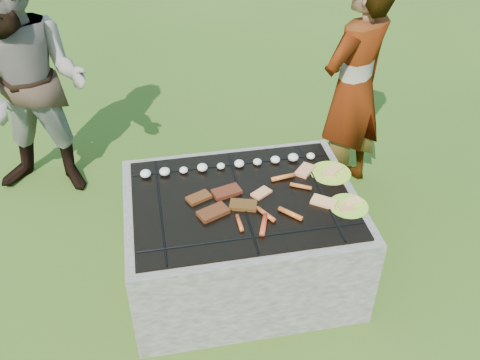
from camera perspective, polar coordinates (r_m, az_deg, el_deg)
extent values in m
plane|color=#224611|center=(3.39, 0.16, -9.95)|extent=(60.00, 60.00, 0.00)
cube|color=#9F988D|center=(3.48, -1.11, -1.70)|extent=(1.30, 0.18, 0.60)
cube|color=#A0998E|center=(2.90, 1.73, -11.79)|extent=(1.30, 0.18, 0.60)
cube|color=#A0998E|center=(3.15, -9.98, -7.50)|extent=(0.18, 0.64, 0.60)
cube|color=gray|center=(3.30, 9.80, -4.94)|extent=(0.18, 0.64, 0.60)
cube|color=black|center=(3.22, 0.17, -7.06)|extent=(0.94, 0.64, 0.48)
sphere|color=#FF5914|center=(3.07, 0.17, -4.12)|extent=(0.10, 0.10, 0.10)
cube|color=black|center=(2.97, 0.18, -2.01)|extent=(1.20, 0.90, 0.01)
cylinder|color=black|center=(2.94, -8.49, -2.94)|extent=(0.01, 0.88, 0.01)
cylinder|color=black|center=(2.97, 0.18, -1.93)|extent=(0.01, 0.88, 0.01)
cylinder|color=black|center=(3.07, 8.46, -0.91)|extent=(0.01, 0.88, 0.01)
cylinder|color=black|center=(2.73, 1.45, -6.10)|extent=(1.18, 0.01, 0.01)
cylinder|color=black|center=(3.22, -0.90, 1.62)|extent=(1.18, 0.01, 0.01)
ellipsoid|color=beige|center=(3.16, -10.04, 0.68)|extent=(0.06, 0.06, 0.04)
ellipsoid|color=beige|center=(3.16, -8.03, 0.90)|extent=(0.06, 0.06, 0.04)
ellipsoid|color=white|center=(3.16, -6.02, 1.06)|extent=(0.05, 0.05, 0.04)
ellipsoid|color=white|center=(3.17, -4.03, 1.35)|extent=(0.06, 0.06, 0.04)
ellipsoid|color=#EDE8C9|center=(3.18, -2.05, 1.50)|extent=(0.05, 0.05, 0.03)
ellipsoid|color=white|center=(3.19, -0.08, 1.78)|extent=(0.06, 0.06, 0.04)
ellipsoid|color=beige|center=(3.21, 1.87, 1.95)|extent=(0.05, 0.05, 0.04)
ellipsoid|color=white|center=(3.24, 3.79, 2.19)|extent=(0.06, 0.06, 0.04)
ellipsoid|color=beige|center=(3.26, 5.69, 2.43)|extent=(0.06, 0.06, 0.05)
ellipsoid|color=white|center=(3.29, 7.55, 2.56)|extent=(0.05, 0.05, 0.04)
cube|color=brown|center=(2.96, -4.42, -1.88)|extent=(0.15, 0.12, 0.02)
cube|color=maroon|center=(2.99, -1.43, -1.26)|extent=(0.18, 0.13, 0.02)
cube|color=brown|center=(2.86, -2.88, -3.46)|extent=(0.19, 0.15, 0.02)
cube|color=brown|center=(2.90, 0.36, -2.69)|extent=(0.17, 0.12, 0.02)
cylinder|color=#F75028|center=(3.11, 4.60, 0.31)|extent=(0.15, 0.05, 0.03)
cylinder|color=orange|center=(3.05, 6.52, -0.67)|extent=(0.12, 0.08, 0.02)
cylinder|color=#E15B25|center=(2.85, 2.78, -3.67)|extent=(0.09, 0.13, 0.03)
cylinder|color=#E05725|center=(2.86, 5.42, -3.58)|extent=(0.12, 0.13, 0.03)
cylinder|color=orange|center=(2.79, -0.04, -4.60)|extent=(0.03, 0.12, 0.02)
cylinder|color=#C73F20|center=(2.78, 2.55, -4.78)|extent=(0.08, 0.16, 0.03)
cube|color=#E1B073|center=(2.99, 2.29, -1.40)|extent=(0.13, 0.12, 0.01)
cube|color=#F9DC7F|center=(2.97, 8.93, -2.30)|extent=(0.16, 0.14, 0.02)
cube|color=#E1AF73|center=(3.18, 6.94, 1.04)|extent=(0.15, 0.15, 0.02)
cylinder|color=#F5FF3C|center=(3.20, 9.63, 0.68)|extent=(0.32, 0.32, 0.02)
cube|color=tan|center=(3.17, 9.43, 0.62)|extent=(0.09, 0.06, 0.01)
cube|color=#F5DB7D|center=(3.22, 10.05, 1.16)|extent=(0.12, 0.11, 0.02)
cylinder|color=#B5E035|center=(2.98, 11.48, -2.80)|extent=(0.26, 0.26, 0.01)
cube|color=tan|center=(2.95, 11.28, -2.89)|extent=(0.09, 0.06, 0.01)
cube|color=#E8D677|center=(2.99, 11.92, -2.26)|extent=(0.11, 0.08, 0.02)
imported|color=gray|center=(3.73, 12.01, 9.48)|extent=(0.69, 0.62, 1.59)
imported|color=gray|center=(3.86, -21.44, 9.23)|extent=(0.95, 0.82, 1.67)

